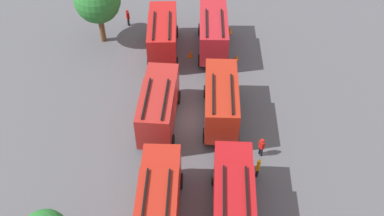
{
  "coord_description": "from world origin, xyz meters",
  "views": [
    {
      "loc": [
        -25.59,
        1.36,
        26.55
      ],
      "look_at": [
        0.0,
        0.0,
        1.4
      ],
      "focal_mm": 42.81,
      "sensor_mm": 36.0,
      "label": 1
    }
  ],
  "objects_px": {
    "fire_truck_2": "(213,31)",
    "traffic_cone_0": "(230,30)",
    "firefighter_2": "(261,146)",
    "firefighter_1": "(258,167)",
    "fire_truck_5": "(163,34)",
    "fire_truck_3": "(159,199)",
    "traffic_cone_1": "(190,54)",
    "tree_1": "(97,0)",
    "traffic_cone_2": "(236,57)",
    "firefighter_0": "(128,17)",
    "fire_truck_4": "(159,105)",
    "fire_truck_1": "(221,100)",
    "fire_truck_0": "(233,196)"
  },
  "relations": [
    {
      "from": "fire_truck_2",
      "to": "traffic_cone_0",
      "type": "height_order",
      "value": "fire_truck_2"
    },
    {
      "from": "firefighter_2",
      "to": "firefighter_1",
      "type": "bearing_deg",
      "value": -133.77
    },
    {
      "from": "fire_truck_2",
      "to": "fire_truck_5",
      "type": "relative_size",
      "value": 1.01
    },
    {
      "from": "fire_truck_3",
      "to": "traffic_cone_1",
      "type": "distance_m",
      "value": 17.53
    },
    {
      "from": "traffic_cone_1",
      "to": "traffic_cone_0",
      "type": "bearing_deg",
      "value": -48.64
    },
    {
      "from": "tree_1",
      "to": "traffic_cone_2",
      "type": "relative_size",
      "value": 11.24
    },
    {
      "from": "firefighter_0",
      "to": "firefighter_2",
      "type": "xyz_separation_m",
      "value": [
        -17.62,
        -10.63,
        -0.05
      ]
    },
    {
      "from": "fire_truck_4",
      "to": "fire_truck_5",
      "type": "bearing_deg",
      "value": 5.04
    },
    {
      "from": "fire_truck_5",
      "to": "fire_truck_1",
      "type": "bearing_deg",
      "value": -151.77
    },
    {
      "from": "fire_truck_1",
      "to": "traffic_cone_2",
      "type": "distance_m",
      "value": 8.14
    },
    {
      "from": "fire_truck_4",
      "to": "traffic_cone_1",
      "type": "relative_size",
      "value": 11.26
    },
    {
      "from": "traffic_cone_1",
      "to": "fire_truck_1",
      "type": "bearing_deg",
      "value": -166.54
    },
    {
      "from": "fire_truck_1",
      "to": "fire_truck_3",
      "type": "height_order",
      "value": "same"
    },
    {
      "from": "fire_truck_1",
      "to": "fire_truck_5",
      "type": "bearing_deg",
      "value": 31.22
    },
    {
      "from": "firefighter_2",
      "to": "fire_truck_0",
      "type": "bearing_deg",
      "value": -146.51
    },
    {
      "from": "fire_truck_2",
      "to": "fire_truck_5",
      "type": "bearing_deg",
      "value": 95.13
    },
    {
      "from": "tree_1",
      "to": "traffic_cone_1",
      "type": "relative_size",
      "value": 9.98
    },
    {
      "from": "fire_truck_3",
      "to": "traffic_cone_1",
      "type": "relative_size",
      "value": 11.15
    },
    {
      "from": "firefighter_1",
      "to": "traffic_cone_2",
      "type": "bearing_deg",
      "value": 111.22
    },
    {
      "from": "firefighter_0",
      "to": "firefighter_1",
      "type": "distance_m",
      "value": 21.99
    },
    {
      "from": "fire_truck_4",
      "to": "firefighter_0",
      "type": "height_order",
      "value": "fire_truck_4"
    },
    {
      "from": "fire_truck_2",
      "to": "traffic_cone_1",
      "type": "height_order",
      "value": "fire_truck_2"
    },
    {
      "from": "fire_truck_0",
      "to": "firefighter_1",
      "type": "relative_size",
      "value": 4.52
    },
    {
      "from": "firefighter_1",
      "to": "traffic_cone_1",
      "type": "height_order",
      "value": "firefighter_1"
    },
    {
      "from": "tree_1",
      "to": "traffic_cone_2",
      "type": "distance_m",
      "value": 13.73
    },
    {
      "from": "fire_truck_2",
      "to": "firefighter_2",
      "type": "height_order",
      "value": "fire_truck_2"
    },
    {
      "from": "fire_truck_1",
      "to": "traffic_cone_2",
      "type": "bearing_deg",
      "value": -11.61
    },
    {
      "from": "fire_truck_3",
      "to": "firefighter_2",
      "type": "relative_size",
      "value": 4.49
    },
    {
      "from": "fire_truck_5",
      "to": "tree_1",
      "type": "xyz_separation_m",
      "value": [
        2.27,
        5.81,
        2.29
      ]
    },
    {
      "from": "fire_truck_0",
      "to": "traffic_cone_0",
      "type": "xyz_separation_m",
      "value": [
        20.85,
        -2.24,
        -1.82
      ]
    },
    {
      "from": "firefighter_0",
      "to": "traffic_cone_1",
      "type": "relative_size",
      "value": 2.61
    },
    {
      "from": "fire_truck_3",
      "to": "tree_1",
      "type": "bearing_deg",
      "value": 19.78
    },
    {
      "from": "fire_truck_4",
      "to": "traffic_cone_2",
      "type": "distance_m",
      "value": 10.77
    },
    {
      "from": "traffic_cone_1",
      "to": "traffic_cone_2",
      "type": "bearing_deg",
      "value": -99.39
    },
    {
      "from": "tree_1",
      "to": "traffic_cone_0",
      "type": "xyz_separation_m",
      "value": [
        0.6,
        -12.43,
        -4.11
      ]
    },
    {
      "from": "fire_truck_5",
      "to": "firefighter_2",
      "type": "bearing_deg",
      "value": -149.17
    },
    {
      "from": "firefighter_0",
      "to": "tree_1",
      "type": "xyz_separation_m",
      "value": [
        -2.46,
        2.32,
        3.47
      ]
    },
    {
      "from": "fire_truck_0",
      "to": "traffic_cone_0",
      "type": "bearing_deg",
      "value": -0.32
    },
    {
      "from": "firefighter_1",
      "to": "traffic_cone_0",
      "type": "distance_m",
      "value": 17.68
    },
    {
      "from": "firefighter_2",
      "to": "traffic_cone_0",
      "type": "height_order",
      "value": "firefighter_2"
    },
    {
      "from": "fire_truck_3",
      "to": "fire_truck_2",
      "type": "bearing_deg",
      "value": -10.86
    },
    {
      "from": "fire_truck_1",
      "to": "fire_truck_3",
      "type": "bearing_deg",
      "value": 156.24
    },
    {
      "from": "tree_1",
      "to": "firefighter_0",
      "type": "bearing_deg",
      "value": -43.27
    },
    {
      "from": "fire_truck_4",
      "to": "traffic_cone_1",
      "type": "height_order",
      "value": "fire_truck_4"
    },
    {
      "from": "fire_truck_5",
      "to": "fire_truck_0",
      "type": "bearing_deg",
      "value": -164.47
    },
    {
      "from": "firefighter_0",
      "to": "traffic_cone_2",
      "type": "height_order",
      "value": "firefighter_0"
    },
    {
      "from": "firefighter_0",
      "to": "traffic_cone_0",
      "type": "bearing_deg",
      "value": -33.36
    },
    {
      "from": "tree_1",
      "to": "traffic_cone_1",
      "type": "distance_m",
      "value": 9.76
    },
    {
      "from": "tree_1",
      "to": "traffic_cone_2",
      "type": "bearing_deg",
      "value": -106.52
    },
    {
      "from": "firefighter_2",
      "to": "firefighter_0",
      "type": "bearing_deg",
      "value": 93.03
    }
  ]
}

